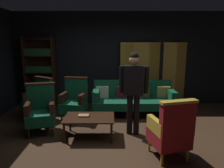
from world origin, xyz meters
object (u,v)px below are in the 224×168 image
Objects in this scene: standing_figure at (133,86)px; coffee_table at (88,119)px; armchair_wing_left at (40,110)px; velvet_couch at (132,97)px; armchair_wing_far at (74,100)px; book_tan_leather at (83,116)px; bookshelf at (40,71)px; folding_screen at (154,73)px; armchair_wing_right at (39,100)px; armchair_gilt_accent at (170,130)px.

coffee_table is at bearing -171.79° from standing_figure.
coffee_table is 1.08m from armchair_wing_left.
armchair_wing_far reaches higher than velvet_couch.
armchair_wing_left is 0.96m from armchair_wing_far.
armchair_wing_left is 4.92× the size of book_tan_leather.
coffee_table is at bearing -51.73° from bookshelf.
armchair_wing_far is at bearing 53.23° from armchair_wing_left.
book_tan_leather is (-1.87, -2.20, -0.55)m from folding_screen.
armchair_wing_far is at bearing -166.05° from velvet_couch.
armchair_wing_far is (-2.23, -1.24, -0.50)m from folding_screen.
book_tan_leather is (0.36, -0.97, -0.06)m from armchair_wing_far.
velvet_couch is (-0.73, -0.86, -0.53)m from folding_screen.
folding_screen is 1.24× the size of standing_figure.
coffee_table is at bearing -37.06° from armchair_wing_right.
armchair_wing_left is at bearing -151.24° from velvet_couch.
armchair_wing_far is at bearing -1.27° from armchair_wing_right.
velvet_couch reaches higher than coffee_table.
armchair_gilt_accent is at bearing -28.80° from book_tan_leather.
coffee_table is 4.73× the size of book_tan_leather.
velvet_couch is (2.70, -0.74, -0.61)m from bookshelf.
armchair_wing_far is (-0.48, 1.01, 0.12)m from coffee_table.
armchair_wing_far is 1.71m from standing_figure.
armchair_wing_right is at bearing 178.73° from armchair_wing_far.
armchair_gilt_accent is 2.61m from armchair_wing_far.
bookshelf reaches higher than armchair_gilt_accent.
coffee_table is at bearing -126.63° from velvet_couch.
bookshelf is at bearing 105.91° from armchair_wing_right.
armchair_gilt_accent is 4.92× the size of book_tan_leather.
standing_figure is at bearing 4.85° from book_tan_leather.
folding_screen reaches higher than velvet_couch.
folding_screen is 2.92m from coffee_table.
folding_screen reaches higher than book_tan_leather.
folding_screen is 2.12× the size of coffee_table.
armchair_gilt_accent is (1.41, -0.80, 0.12)m from coffee_table.
bookshelf reaches higher than coffee_table.
standing_figure is at bearing 119.18° from armchair_gilt_accent.
armchair_wing_left is 1.00× the size of armchair_wing_far.
folding_screen is 10.02× the size of book_tan_leather.
folding_screen is at bearing 29.02° from armchair_wing_far.
book_tan_leather is at bearing 159.55° from coffee_table.
bookshelf reaches higher than standing_figure.
bookshelf is 2.87m from velvet_couch.
standing_figure is at bearing -3.35° from armchair_wing_left.
book_tan_leather is at bearing -130.35° from folding_screen.
armchair_wing_left and armchair_wing_far have the same top height.
armchair_gilt_accent and armchair_wing_left have the same top height.
armchair_gilt_accent is at bearing -33.35° from armchair_wing_right.
bookshelf reaches higher than armchair_wing_far.
folding_screen is 2.29m from standing_figure.
armchair_wing_right reaches higher than book_tan_leather.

